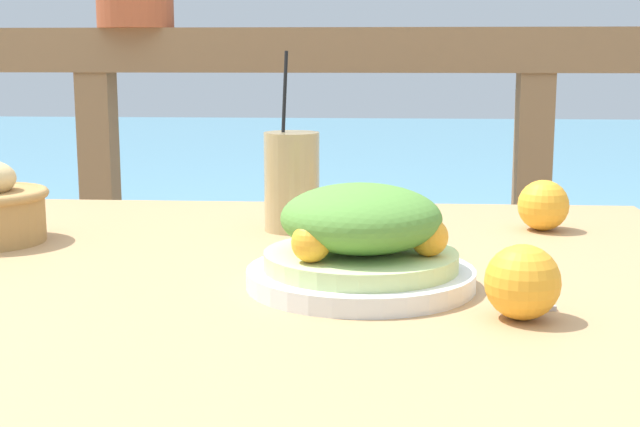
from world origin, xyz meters
The scene contains 8 objects.
patio_table centered at (0.00, 0.00, 0.66)m, with size 1.11×0.95×0.76m.
railing_fence centered at (0.00, 0.87, 0.75)m, with size 2.80×0.08×1.05m.
sea_backdrop centered at (0.00, 3.37, 0.28)m, with size 12.00×4.00×0.55m.
salad_plate centered at (0.12, -0.07, 0.80)m, with size 0.24×0.24×0.11m.
drink_glass centered at (0.02, 0.23, 0.83)m, with size 0.08×0.08×0.25m.
knife centered at (0.30, -0.06, 0.76)m, with size 0.03×0.18×0.00m.
orange_near_basket centered at (0.28, -0.17, 0.79)m, with size 0.07×0.07×0.07m.
orange_near_glass centered at (0.37, 0.26, 0.79)m, with size 0.07×0.07×0.07m.
Camera 1 is at (0.15, -0.98, 1.00)m, focal length 50.00 mm.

